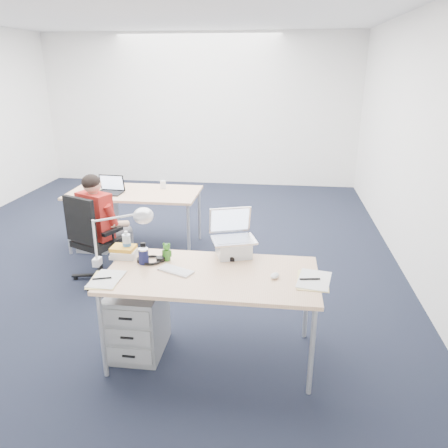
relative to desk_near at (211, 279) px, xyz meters
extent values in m
plane|color=black|center=(-1.08, 1.97, -0.68)|extent=(7.00, 7.00, 0.00)
cube|color=white|center=(-1.08, 5.47, 0.72)|extent=(6.00, 0.02, 2.80)
cube|color=white|center=(1.92, 1.97, 0.72)|extent=(0.02, 7.00, 2.80)
cube|color=white|center=(-1.08, 1.97, 2.12)|extent=(6.00, 7.00, 0.01)
cube|color=#DAA77E|center=(0.00, 0.00, 0.03)|extent=(1.60, 0.80, 0.03)
cylinder|color=#B7BABC|center=(-0.75, -0.35, -0.33)|extent=(0.04, 0.04, 0.70)
cylinder|color=#B7BABC|center=(0.75, -0.35, -0.33)|extent=(0.04, 0.04, 0.70)
cylinder|color=#B7BABC|center=(-0.75, 0.35, -0.33)|extent=(0.04, 0.04, 0.70)
cylinder|color=#B7BABC|center=(0.75, 0.35, -0.33)|extent=(0.04, 0.04, 0.70)
cube|color=#DAA77E|center=(-1.30, 2.12, 0.03)|extent=(1.60, 0.80, 0.03)
cylinder|color=#B7BABC|center=(-2.05, 1.77, -0.33)|extent=(0.04, 0.04, 0.70)
cylinder|color=#B7BABC|center=(-0.55, 1.77, -0.33)|extent=(0.04, 0.04, 0.70)
cylinder|color=#B7BABC|center=(-2.05, 2.47, -0.33)|extent=(0.04, 0.04, 0.70)
cylinder|color=#B7BABC|center=(-0.55, 2.47, -0.33)|extent=(0.04, 0.04, 0.70)
cylinder|color=black|center=(-1.41, 1.18, -0.45)|extent=(0.04, 0.04, 0.38)
cube|color=black|center=(-1.41, 1.18, -0.25)|extent=(0.55, 0.55, 0.07)
cube|color=black|center=(-1.49, 0.99, 0.05)|extent=(0.38, 0.20, 0.47)
cube|color=#A81E18|center=(-1.41, 1.20, 0.04)|extent=(0.40, 0.32, 0.49)
sphere|color=tan|center=(-1.41, 1.20, 0.38)|extent=(0.19, 0.19, 0.19)
cube|color=gray|center=(-0.60, 0.00, -0.41)|extent=(0.40, 0.50, 0.55)
cube|color=gray|center=(-1.79, 2.04, -0.41)|extent=(0.40, 0.50, 0.55)
cube|color=white|center=(-0.27, 0.00, 0.05)|extent=(0.30, 0.22, 0.01)
ellipsoid|color=white|center=(0.48, -0.02, 0.06)|extent=(0.09, 0.11, 0.03)
cylinder|color=#14163E|center=(-0.55, 0.10, 0.11)|extent=(0.09, 0.09, 0.13)
cylinder|color=silver|center=(-0.73, 0.23, 0.15)|extent=(0.08, 0.08, 0.22)
cube|color=silver|center=(-0.75, 0.20, 0.09)|extent=(0.23, 0.19, 0.09)
cube|color=black|center=(-0.57, 0.17, 0.12)|extent=(0.04, 0.03, 0.15)
cube|color=#F6E28E|center=(-0.75, -0.21, 0.05)|extent=(0.21, 0.30, 0.01)
cube|color=#F6E28E|center=(0.75, -0.04, 0.05)|extent=(0.27, 0.35, 0.01)
cylinder|color=white|center=(-0.98, 2.31, 0.10)|extent=(0.09, 0.09, 0.10)
cube|color=white|center=(-1.78, 2.30, 0.05)|extent=(0.35, 0.40, 0.01)
camera|label=1|loc=(0.47, -2.92, 1.51)|focal=35.00mm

